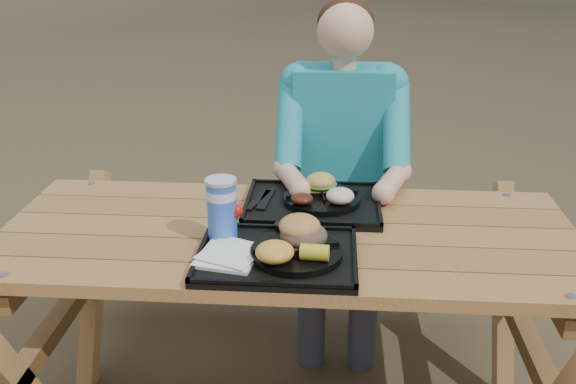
{
  "coord_description": "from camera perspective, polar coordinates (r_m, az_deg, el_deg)",
  "views": [
    {
      "loc": [
        0.13,
        -1.79,
        1.63
      ],
      "look_at": [
        0.0,
        0.0,
        0.88
      ],
      "focal_mm": 40.0,
      "sensor_mm": 36.0,
      "label": 1
    }
  ],
  "objects": [
    {
      "name": "tray_near",
      "position": [
        1.83,
        -0.97,
        -5.82
      ],
      "size": [
        0.45,
        0.35,
        0.02
      ],
      "primitive_type": "cube",
      "color": "black",
      "rests_on": "picnic_table"
    },
    {
      "name": "condiment_bbq",
      "position": [
        1.93,
        -0.42,
        -3.23
      ],
      "size": [
        0.05,
        0.05,
        0.03
      ],
      "primitive_type": "cylinder",
      "color": "black",
      "rests_on": "tray_near"
    },
    {
      "name": "diner",
      "position": [
        2.63,
        4.67,
        0.4
      ],
      "size": [
        0.48,
        0.84,
        1.28
      ],
      "primitive_type": null,
      "color": "#1DB7CC",
      "rests_on": "ground"
    },
    {
      "name": "baked_beans",
      "position": [
        2.09,
        1.24,
        -0.6
      ],
      "size": [
        0.07,
        0.07,
        0.03
      ],
      "primitive_type": "ellipsoid",
      "color": "#4A1D0E",
      "rests_on": "plate_far"
    },
    {
      "name": "tray_far",
      "position": [
        2.16,
        2.22,
        -1.17
      ],
      "size": [
        0.45,
        0.35,
        0.02
      ],
      "primitive_type": "cube",
      "color": "black",
      "rests_on": "picnic_table"
    },
    {
      "name": "sandwich",
      "position": [
        1.81,
        1.41,
        -2.77
      ],
      "size": [
        0.13,
        0.13,
        0.13
      ],
      "primitive_type": null,
      "color": "#BB8042",
      "rests_on": "plate_near"
    },
    {
      "name": "corn_cob",
      "position": [
        1.74,
        2.38,
        -5.38
      ],
      "size": [
        0.08,
        0.08,
        0.05
      ],
      "primitive_type": null,
      "rotation": [
        0.0,
        0.0,
        -0.08
      ],
      "color": "gold",
      "rests_on": "plate_near"
    },
    {
      "name": "potato_salad",
      "position": [
        2.09,
        4.65,
        -0.34
      ],
      "size": [
        0.09,
        0.09,
        0.05
      ],
      "primitive_type": "ellipsoid",
      "color": "silver",
      "rests_on": "plate_far"
    },
    {
      "name": "burger",
      "position": [
        2.19,
        2.94,
        1.31
      ],
      "size": [
        0.1,
        0.1,
        0.09
      ],
      "primitive_type": null,
      "color": "gold",
      "rests_on": "plate_far"
    },
    {
      "name": "picnic_table",
      "position": [
        2.19,
        0.0,
        -12.28
      ],
      "size": [
        1.8,
        1.49,
        0.75
      ],
      "primitive_type": null,
      "color": "#999999",
      "rests_on": "ground"
    },
    {
      "name": "cutlery_far",
      "position": [
        2.17,
        -1.98,
        -0.63
      ],
      "size": [
        0.05,
        0.18,
        0.01
      ],
      "primitive_type": "cube",
      "rotation": [
        0.0,
        0.0,
        -0.12
      ],
      "color": "black",
      "rests_on": "tray_far"
    },
    {
      "name": "condiment_mustard",
      "position": [
        1.92,
        0.89,
        -3.49
      ],
      "size": [
        0.05,
        0.05,
        0.03
      ],
      "primitive_type": "cylinder",
      "color": "yellow",
      "rests_on": "tray_near"
    },
    {
      "name": "napkin_stack",
      "position": [
        1.8,
        -5.34,
        -5.63
      ],
      "size": [
        0.19,
        0.19,
        0.02
      ],
      "primitive_type": "cube",
      "rotation": [
        0.0,
        0.0,
        -0.18
      ],
      "color": "white",
      "rests_on": "tray_near"
    },
    {
      "name": "soda_cup",
      "position": [
        1.89,
        -5.9,
        -1.62
      ],
      "size": [
        0.09,
        0.09,
        0.18
      ],
      "primitive_type": "cylinder",
      "color": "blue",
      "rests_on": "tray_near"
    },
    {
      "name": "plate_near",
      "position": [
        1.81,
        0.76,
        -5.4
      ],
      "size": [
        0.26,
        0.26,
        0.02
      ],
      "primitive_type": "cylinder",
      "color": "black",
      "rests_on": "tray_near"
    },
    {
      "name": "plate_far",
      "position": [
        2.16,
        3.03,
        -0.6
      ],
      "size": [
        0.26,
        0.26,
        0.02
      ],
      "primitive_type": "cylinder",
      "color": "black",
      "rests_on": "tray_far"
    },
    {
      "name": "mac_cheese",
      "position": [
        1.73,
        -1.19,
        -5.34
      ],
      "size": [
        0.11,
        0.11,
        0.05
      ],
      "primitive_type": "ellipsoid",
      "color": "gold",
      "rests_on": "plate_near"
    }
  ]
}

